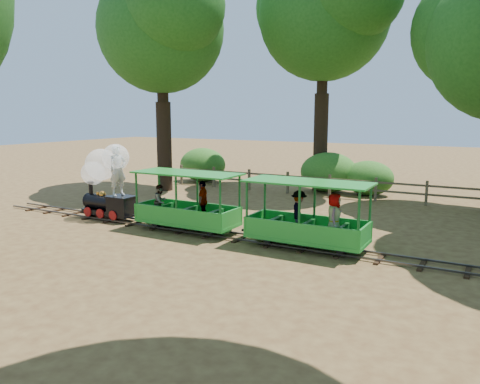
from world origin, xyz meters
The scene contains 11 objects.
ground centered at (0.00, 0.00, 0.00)m, with size 90.00×90.00×0.00m, color olive.
track centered at (0.00, 0.00, 0.07)m, with size 22.00×1.00×0.10m.
locomotive centered at (-6.38, 0.07, 1.53)m, with size 2.32×1.09×2.66m.
carriage_front centered at (-2.97, 0.02, 0.76)m, with size 3.38×1.38×1.76m.
carriage_rear centered at (1.07, 0.05, 0.79)m, with size 3.38×1.40×1.76m.
oak_nw centered at (-8.53, 6.08, 7.68)m, with size 7.17×6.31×10.28m.
oak_nc centered at (-2.03, 9.58, 8.32)m, with size 7.40×6.51×10.99m.
fence centered at (0.00, 8.00, 0.58)m, with size 18.10×0.10×1.00m.
shrub_west centered at (-8.53, 9.30, 0.90)m, with size 2.61×2.01×1.81m, color #2D6B1E.
shrub_mid_w centered at (-1.49, 9.30, 0.93)m, with size 2.68×2.06×1.86m, color #2D6B1E.
shrub_mid_e centered at (0.36, 9.30, 0.78)m, with size 2.24×1.73×1.55m, color #2D6B1E.
Camera 1 is at (5.43, -11.62, 3.64)m, focal length 35.00 mm.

